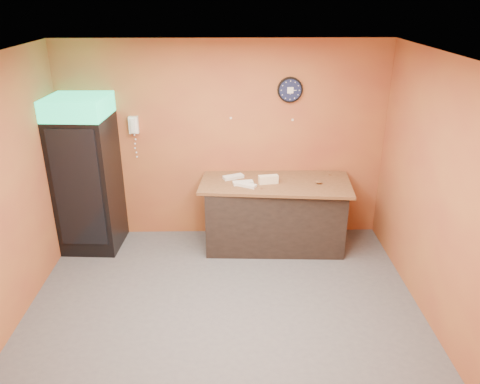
{
  "coord_description": "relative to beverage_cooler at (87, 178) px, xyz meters",
  "views": [
    {
      "loc": [
        0.09,
        -4.28,
        3.36
      ],
      "look_at": [
        0.2,
        0.6,
        1.25
      ],
      "focal_mm": 35.0,
      "sensor_mm": 36.0,
      "label": 1
    }
  ],
  "objects": [
    {
      "name": "floor",
      "position": [
        1.85,
        -1.6,
        -1.04
      ],
      "size": [
        4.5,
        4.5,
        0.0
      ],
      "primitive_type": "plane",
      "color": "#47474C",
      "rests_on": "ground"
    },
    {
      "name": "back_wall",
      "position": [
        1.85,
        0.4,
        0.36
      ],
      "size": [
        4.5,
        0.02,
        2.8
      ],
      "primitive_type": "cube",
      "color": "#A9652F",
      "rests_on": "floor"
    },
    {
      "name": "right_wall",
      "position": [
        4.1,
        -1.6,
        0.36
      ],
      "size": [
        0.02,
        4.0,
        2.8
      ],
      "primitive_type": "cube",
      "color": "#A9652F",
      "rests_on": "floor"
    },
    {
      "name": "ceiling",
      "position": [
        1.85,
        -1.6,
        1.76
      ],
      "size": [
        4.5,
        4.0,
        0.02
      ],
      "primitive_type": "cube",
      "color": "white",
      "rests_on": "back_wall"
    },
    {
      "name": "beverage_cooler",
      "position": [
        0.0,
        0.0,
        0.0
      ],
      "size": [
        0.79,
        0.8,
        2.13
      ],
      "rotation": [
        0.0,
        0.0,
        -0.06
      ],
      "color": "black",
      "rests_on": "floor"
    },
    {
      "name": "prep_counter",
      "position": [
        2.55,
        -0.02,
        -0.58
      ],
      "size": [
        1.9,
        0.91,
        0.93
      ],
      "primitive_type": "cube",
      "rotation": [
        0.0,
        0.0,
        -0.04
      ],
      "color": "black",
      "rests_on": "floor"
    },
    {
      "name": "wall_clock",
      "position": [
        2.74,
        0.37,
        1.09
      ],
      "size": [
        0.34,
        0.06,
        0.34
      ],
      "color": "black",
      "rests_on": "back_wall"
    },
    {
      "name": "wall_phone",
      "position": [
        0.62,
        0.34,
        0.63
      ],
      "size": [
        0.13,
        0.11,
        0.23
      ],
      "color": "white",
      "rests_on": "back_wall"
    },
    {
      "name": "butcher_paper",
      "position": [
        2.55,
        -0.02,
        -0.09
      ],
      "size": [
        2.1,
        1.11,
        0.04
      ],
      "primitive_type": "cube",
      "rotation": [
        0.0,
        0.0,
        -0.09
      ],
      "color": "brown",
      "rests_on": "prep_counter"
    },
    {
      "name": "sub_roll_stack",
      "position": [
        2.44,
        -0.08,
        -0.01
      ],
      "size": [
        0.27,
        0.13,
        0.11
      ],
      "rotation": [
        0.0,
        0.0,
        0.17
      ],
      "color": "#F3E7BD",
      "rests_on": "butcher_paper"
    },
    {
      "name": "wrapped_sandwich_left",
      "position": [
        2.1,
        -0.1,
        -0.05
      ],
      "size": [
        0.28,
        0.15,
        0.04
      ],
      "primitive_type": "cube",
      "rotation": [
        0.0,
        0.0,
        0.18
      ],
      "color": "silver",
      "rests_on": "butcher_paper"
    },
    {
      "name": "wrapped_sandwich_mid",
      "position": [
        2.15,
        -0.18,
        -0.05
      ],
      "size": [
        0.27,
        0.21,
        0.04
      ],
      "primitive_type": "cube",
      "rotation": [
        0.0,
        0.0,
        -0.49
      ],
      "color": "silver",
      "rests_on": "butcher_paper"
    },
    {
      "name": "wrapped_sandwich_right",
      "position": [
        1.97,
        0.11,
        -0.05
      ],
      "size": [
        0.3,
        0.22,
        0.04
      ],
      "primitive_type": "cube",
      "rotation": [
        0.0,
        0.0,
        0.42
      ],
      "color": "silver",
      "rests_on": "butcher_paper"
    },
    {
      "name": "kitchen_tool",
      "position": [
        2.52,
        0.06,
        -0.04
      ],
      "size": [
        0.07,
        0.07,
        0.07
      ],
      "primitive_type": "cylinder",
      "color": "silver",
      "rests_on": "butcher_paper"
    }
  ]
}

